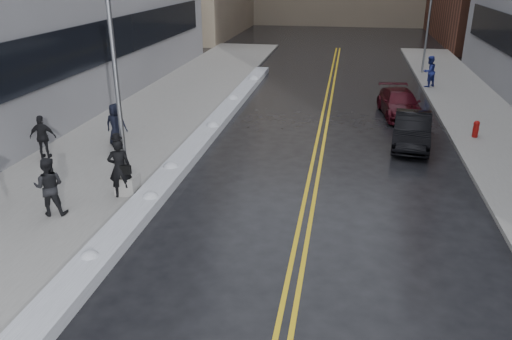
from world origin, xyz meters
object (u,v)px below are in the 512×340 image
at_px(pedestrian_fedora, 120,168).
at_px(car_maroon, 400,103).
at_px(car_black, 412,130).
at_px(traffic_signal, 428,23).
at_px(pedestrian_c, 116,125).
at_px(fire_hydrant, 476,128).
at_px(pedestrian_b, 49,186).
at_px(pedestrian_d, 43,137).
at_px(pedestrian_east, 429,71).
at_px(lamppost, 121,122).

xyz_separation_m(pedestrian_fedora, car_maroon, (9.49, 11.60, -0.48)).
xyz_separation_m(pedestrian_fedora, car_black, (9.60, 7.08, -0.43)).
height_order(traffic_signal, pedestrian_c, traffic_signal).
bearing_deg(car_maroon, pedestrian_c, -156.02).
xyz_separation_m(fire_hydrant, pedestrian_c, (-14.63, -3.68, 0.47)).
distance_m(pedestrian_b, pedestrian_c, 6.14).
distance_m(pedestrian_c, car_maroon, 13.69).
bearing_deg(pedestrian_d, pedestrian_c, -149.61).
bearing_deg(traffic_signal, car_black, -98.52).
xyz_separation_m(pedestrian_d, car_maroon, (13.82, 8.91, -0.36)).
relative_size(fire_hydrant, pedestrian_east, 0.40).
height_order(pedestrian_c, pedestrian_east, pedestrian_east).
height_order(lamppost, traffic_signal, lamppost).
bearing_deg(lamppost, pedestrian_fedora, -106.84).
xyz_separation_m(lamppost, car_maroon, (9.42, 11.35, -1.91)).
bearing_deg(pedestrian_c, pedestrian_east, -138.58).
bearing_deg(pedestrian_b, car_maroon, -145.11).
bearing_deg(pedestrian_fedora, pedestrian_d, -54.25).
relative_size(fire_hydrant, pedestrian_c, 0.42).
bearing_deg(pedestrian_east, pedestrian_c, 3.02).
xyz_separation_m(lamppost, pedestrian_east, (11.59, 17.64, -1.46)).
distance_m(pedestrian_fedora, car_maroon, 15.00).
bearing_deg(lamppost, traffic_signal, 61.79).
height_order(pedestrian_b, car_maroon, pedestrian_b).
distance_m(pedestrian_fedora, pedestrian_b, 2.14).
xyz_separation_m(pedestrian_c, pedestrian_d, (-2.08, -1.88, -0.03)).
bearing_deg(car_black, car_maroon, 98.01).
relative_size(fire_hydrant, pedestrian_d, 0.44).
xyz_separation_m(lamppost, traffic_signal, (11.80, 22.00, 0.87)).
bearing_deg(car_maroon, pedestrian_d, -154.13).
relative_size(pedestrian_east, car_black, 0.45).
relative_size(fire_hydrant, car_black, 0.18).
xyz_separation_m(fire_hydrant, pedestrian_d, (-16.71, -5.56, 0.44)).
relative_size(pedestrian_fedora, pedestrian_d, 1.15).
height_order(fire_hydrant, pedestrian_c, pedestrian_c).
height_order(car_black, car_maroon, car_black).
relative_size(lamppost, pedestrian_east, 4.14).
bearing_deg(pedestrian_c, car_maroon, -151.42).
bearing_deg(car_maroon, pedestrian_fedora, -136.22).
xyz_separation_m(lamppost, pedestrian_d, (-4.41, 2.44, -1.55)).
xyz_separation_m(pedestrian_fedora, pedestrian_c, (-2.25, 4.57, -0.10)).
bearing_deg(fire_hydrant, traffic_signal, 92.05).
xyz_separation_m(pedestrian_b, car_black, (11.10, 8.60, -0.36)).
bearing_deg(fire_hydrant, pedestrian_east, 94.23).
bearing_deg(pedestrian_fedora, traffic_signal, -140.40).
bearing_deg(pedestrian_east, lamppost, 15.97).
bearing_deg(car_black, pedestrian_b, -135.62).
xyz_separation_m(traffic_signal, pedestrian_d, (-16.21, -19.56, -2.42)).
xyz_separation_m(traffic_signal, pedestrian_b, (-13.38, -23.78, -2.36)).
relative_size(pedestrian_b, car_black, 0.43).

